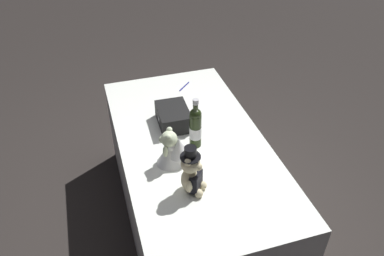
{
  "coord_description": "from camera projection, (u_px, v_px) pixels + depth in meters",
  "views": [
    {
      "loc": [
        1.74,
        -0.53,
        2.19
      ],
      "look_at": [
        0.0,
        0.0,
        0.8
      ],
      "focal_mm": 35.87,
      "sensor_mm": 36.0,
      "label": 1
    }
  ],
  "objects": [
    {
      "name": "ground_plane",
      "position": [
        192.0,
        216.0,
        2.77
      ],
      "size": [
        12.0,
        12.0,
        0.0
      ],
      "primitive_type": "plane",
      "color": "#2D2826"
    },
    {
      "name": "reception_table",
      "position": [
        192.0,
        182.0,
        2.56
      ],
      "size": [
        1.67,
        0.87,
        0.7
      ],
      "primitive_type": "cube",
      "color": "white",
      "rests_on": "ground_plane"
    },
    {
      "name": "teddy_bear_groom",
      "position": [
        192.0,
        174.0,
        1.95
      ],
      "size": [
        0.14,
        0.14,
        0.29
      ],
      "color": "beige",
      "rests_on": "reception_table"
    },
    {
      "name": "teddy_bear_bride",
      "position": [
        172.0,
        149.0,
        2.13
      ],
      "size": [
        0.17,
        0.2,
        0.23
      ],
      "color": "white",
      "rests_on": "reception_table"
    },
    {
      "name": "champagne_bottle",
      "position": [
        195.0,
        127.0,
        2.23
      ],
      "size": [
        0.07,
        0.07,
        0.33
      ],
      "color": "#243115",
      "rests_on": "reception_table"
    },
    {
      "name": "signing_pen",
      "position": [
        185.0,
        86.0,
        2.85
      ],
      "size": [
        0.11,
        0.11,
        0.01
      ],
      "color": "navy",
      "rests_on": "reception_table"
    },
    {
      "name": "gift_case_black",
      "position": [
        173.0,
        117.0,
        2.45
      ],
      "size": [
        0.26,
        0.2,
        0.12
      ],
      "color": "black",
      "rests_on": "reception_table"
    }
  ]
}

